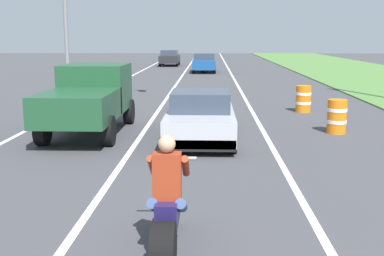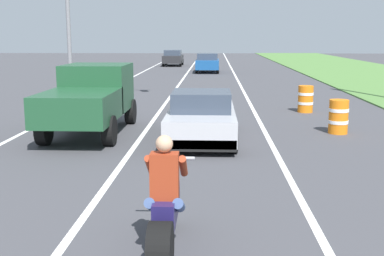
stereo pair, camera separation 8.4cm
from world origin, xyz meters
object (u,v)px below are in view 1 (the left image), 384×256
object	(u,v)px
pickup_truck_left_lane_dark_green	(89,96)
construction_barrel_mid	(303,99)
sports_car_silver	(200,117)
distant_car_further_ahead	(170,58)
distant_car_far_ahead	(204,62)
traffic_light_mast_near	(98,8)
motorcycle_with_rider	(167,213)
construction_barrel_nearest	(337,116)

from	to	relation	value
pickup_truck_left_lane_dark_green	construction_barrel_mid	xyz separation A→B (m)	(7.04, 4.45, -0.60)
sports_car_silver	distant_car_further_ahead	world-z (taller)	distant_car_further_ahead
distant_car_far_ahead	distant_car_further_ahead	world-z (taller)	same
sports_car_silver	construction_barrel_mid	world-z (taller)	sports_car_silver
traffic_light_mast_near	construction_barrel_mid	bearing A→B (deg)	-20.75
motorcycle_with_rider	sports_car_silver	world-z (taller)	motorcycle_with_rider
pickup_truck_left_lane_dark_green	distant_car_further_ahead	xyz separation A→B (m)	(-0.31, 33.39, -0.33)
pickup_truck_left_lane_dark_green	construction_barrel_nearest	xyz separation A→B (m)	(7.26, 0.33, -0.60)
construction_barrel_nearest	pickup_truck_left_lane_dark_green	bearing A→B (deg)	-177.38
sports_car_silver	construction_barrel_nearest	xyz separation A→B (m)	(4.00, 1.12, -0.13)
motorcycle_with_rider	pickup_truck_left_lane_dark_green	distance (m)	8.72
construction_barrel_mid	distant_car_further_ahead	world-z (taller)	distant_car_further_ahead
sports_car_silver	construction_barrel_mid	xyz separation A→B (m)	(3.78, 5.24, -0.13)
traffic_light_mast_near	construction_barrel_nearest	size ratio (longest dim) A/B	6.00
distant_car_further_ahead	construction_barrel_nearest	bearing A→B (deg)	-77.09
sports_car_silver	construction_barrel_nearest	world-z (taller)	sports_car_silver
motorcycle_with_rider	distant_car_far_ahead	xyz separation A→B (m)	(0.11, 33.05, 0.18)
motorcycle_with_rider	distant_car_far_ahead	bearing A→B (deg)	89.81
motorcycle_with_rider	construction_barrel_nearest	world-z (taller)	motorcycle_with_rider
construction_barrel_nearest	distant_car_far_ahead	size ratio (longest dim) A/B	0.25
sports_car_silver	construction_barrel_mid	distance (m)	6.46
construction_barrel_nearest	motorcycle_with_rider	bearing A→B (deg)	-116.76
motorcycle_with_rider	sports_car_silver	xyz separation A→B (m)	(0.29, 7.40, 0.04)
traffic_light_mast_near	construction_barrel_mid	distance (m)	9.64
construction_barrel_nearest	construction_barrel_mid	size ratio (longest dim) A/B	1.00
distant_car_further_ahead	traffic_light_mast_near	bearing A→B (deg)	-92.33
pickup_truck_left_lane_dark_green	distant_car_further_ahead	world-z (taller)	pickup_truck_left_lane_dark_green
motorcycle_with_rider	distant_car_far_ahead	distance (m)	33.05
construction_barrel_nearest	construction_barrel_mid	xyz separation A→B (m)	(-0.22, 4.12, 0.00)
construction_barrel_mid	distant_car_far_ahead	size ratio (longest dim) A/B	0.25
sports_car_silver	traffic_light_mast_near	bearing A→B (deg)	118.76
construction_barrel_mid	construction_barrel_nearest	bearing A→B (deg)	-86.91
distant_car_further_ahead	sports_car_silver	bearing A→B (deg)	-84.03
distant_car_far_ahead	distant_car_further_ahead	bearing A→B (deg)	111.71
sports_car_silver	construction_barrel_mid	size ratio (longest dim) A/B	4.30
distant_car_far_ahead	distant_car_further_ahead	size ratio (longest dim) A/B	1.00
pickup_truck_left_lane_dark_green	distant_car_far_ahead	size ratio (longest dim) A/B	1.20
traffic_light_mast_near	distant_car_further_ahead	xyz separation A→B (m)	(1.05, 25.76, -3.23)
sports_car_silver	distant_car_far_ahead	size ratio (longest dim) A/B	1.08
construction_barrel_nearest	distant_car_further_ahead	world-z (taller)	distant_car_further_ahead
construction_barrel_mid	distant_car_far_ahead	distance (m)	20.80
sports_car_silver	distant_car_further_ahead	distance (m)	34.37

